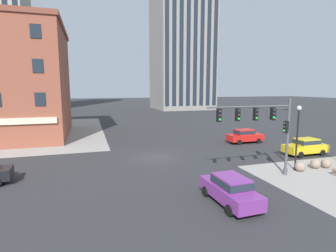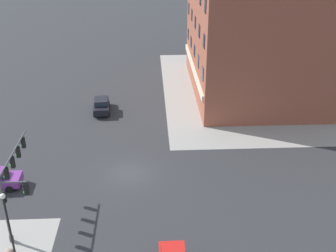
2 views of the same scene
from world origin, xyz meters
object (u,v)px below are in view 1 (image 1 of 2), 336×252
Objects in this scene: bollard_sphere_curb_b at (315,164)px; bollard_sphere_curb_a at (300,166)px; bollard_sphere_curb_c at (326,163)px; car_main_northbound_far at (230,189)px; car_main_southbound_far at (245,136)px; street_lamp_corner_near at (298,130)px; traffic_signal_main at (267,124)px; car_main_northbound_near at (306,146)px.

bollard_sphere_curb_a is at bearing -172.84° from bollard_sphere_curb_b.
car_main_northbound_far reaches higher than bollard_sphere_curb_c.
car_main_northbound_far is 1.01× the size of car_main_southbound_far.
bollard_sphere_curb_b is at bearing -3.72° from street_lamp_corner_near.
traffic_signal_main is at bearing -177.57° from bollard_sphere_curb_c.
bollard_sphere_curb_a is 11.26m from car_main_southbound_far.
street_lamp_corner_near is 1.19× the size of car_main_northbound_far.
traffic_signal_main reaches higher than bollard_sphere_curb_c.
traffic_signal_main is 3.48m from street_lamp_corner_near.
bollard_sphere_curb_b is (1.81, 0.23, 0.00)m from bollard_sphere_curb_a.
bollard_sphere_curb_a is 1.00× the size of bollard_sphere_curb_c.
traffic_signal_main is 5.07m from bollard_sphere_curb_a.
traffic_signal_main is at bearing -175.45° from bollard_sphere_curb_b.
bollard_sphere_curb_b is 10.85m from car_main_southbound_far.
bollard_sphere_curb_c is at bearing 18.29° from car_main_northbound_far.
bollard_sphere_curb_c is 0.15× the size of street_lamp_corner_near.
car_main_southbound_far is at bearing 54.17° from car_main_northbound_far.
bollard_sphere_curb_c is 0.18× the size of car_main_northbound_far.
bollard_sphere_curb_b is 4.79m from car_main_northbound_near.
street_lamp_corner_near is at bearing 9.34° from traffic_signal_main.
traffic_signal_main is at bearing 34.64° from car_main_northbound_far.
car_main_northbound_near is at bearing 28.04° from traffic_signal_main.
traffic_signal_main is 6.91m from car_main_northbound_far.
car_main_northbound_near is 0.99× the size of car_main_northbound_far.
bollard_sphere_curb_a is at bearing -100.58° from car_main_southbound_far.
traffic_signal_main is 8.47× the size of bollard_sphere_curb_b.
traffic_signal_main is 8.47× the size of bollard_sphere_curb_c.
street_lamp_corner_near is at bearing 176.28° from bollard_sphere_curb_b.
bollard_sphere_curb_b is 1.01m from bollard_sphere_curb_c.
bollard_sphere_curb_a is 2.95m from street_lamp_corner_near.
car_main_northbound_near is (1.75, 4.04, 0.51)m from bollard_sphere_curb_c.
street_lamp_corner_near is (-2.97, 0.28, 2.93)m from bollard_sphere_curb_c.
bollard_sphere_curb_b is 1.00× the size of bollard_sphere_curb_c.
car_main_northbound_far is at bearing -161.71° from bollard_sphere_curb_c.
street_lamp_corner_near is at bearing -141.53° from car_main_northbound_near.
car_main_southbound_far is at bearing 63.59° from traffic_signal_main.
car_main_northbound_near is at bearing 42.01° from bollard_sphere_curb_a.
traffic_signal_main reaches higher than street_lamp_corner_near.
car_main_northbound_far reaches higher than bollard_sphere_curb_b.
traffic_signal_main is 6.48m from bollard_sphere_curb_b.
street_lamp_corner_near reaches higher than car_main_northbound_far.
bollard_sphere_curb_c is 4.18m from street_lamp_corner_near.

